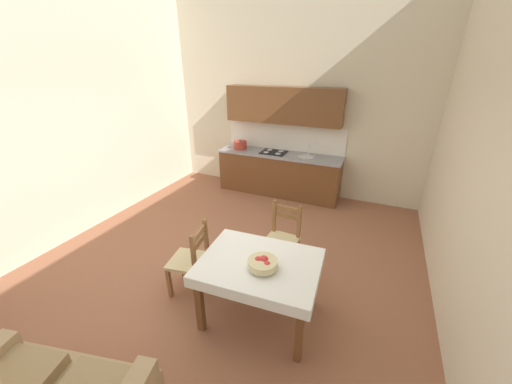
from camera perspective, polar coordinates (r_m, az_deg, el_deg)
ground_plane at (r=4.24m, az=-6.35°, el=-14.92°), size 5.86×6.56×0.10m
wall_back at (r=6.12m, az=7.64°, el=19.19°), size 5.86×0.12×4.19m
wall_left at (r=5.25m, az=-34.96°, el=14.39°), size 0.12×6.56×4.19m
kitchen_cabinetry at (r=6.08m, az=4.74°, el=7.39°), size 2.60×0.63×2.20m
dining_table at (r=3.12m, az=0.67°, el=-15.71°), size 1.29×1.01×0.75m
dining_chair_tv_side at (r=3.64m, az=-12.81°, el=-13.14°), size 0.49×0.49×0.93m
dining_chair_kitchen_side at (r=3.94m, az=5.17°, el=-9.35°), size 0.44×0.44×0.93m
fruit_bowl at (r=2.92m, az=1.35°, el=-13.98°), size 0.30×0.30×0.12m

